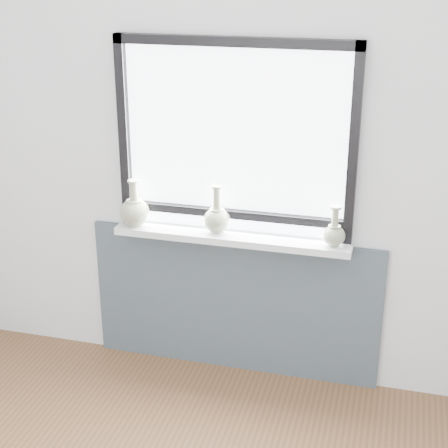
% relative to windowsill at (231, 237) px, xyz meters
% --- Properties ---
extents(back_wall, '(3.60, 0.02, 2.60)m').
position_rel_windowsill_xyz_m(back_wall, '(0.00, 0.10, 0.42)').
color(back_wall, silver).
rests_on(back_wall, ground).
extents(apron_panel, '(1.70, 0.03, 0.86)m').
position_rel_windowsill_xyz_m(apron_panel, '(0.00, 0.07, -0.45)').
color(apron_panel, '#414B55').
rests_on(apron_panel, ground).
extents(windowsill, '(1.32, 0.18, 0.04)m').
position_rel_windowsill_xyz_m(windowsill, '(0.00, 0.00, 0.00)').
color(windowsill, white).
rests_on(windowsill, apron_panel).
extents(window, '(1.30, 0.06, 1.05)m').
position_rel_windowsill_xyz_m(window, '(0.00, 0.06, 0.56)').
color(window, black).
rests_on(window, windowsill).
extents(vase_a, '(0.17, 0.17, 0.27)m').
position_rel_windowsill_xyz_m(vase_a, '(-0.56, -0.02, 0.11)').
color(vase_a, '#9EA687').
rests_on(vase_a, windowsill).
extents(vase_b, '(0.15, 0.15, 0.27)m').
position_rel_windowsill_xyz_m(vase_b, '(-0.09, 0.01, 0.10)').
color(vase_b, '#9EA687').
rests_on(vase_b, windowsill).
extents(vase_c, '(0.12, 0.12, 0.22)m').
position_rel_windowsill_xyz_m(vase_c, '(0.56, -0.01, 0.09)').
color(vase_c, '#9EA687').
rests_on(vase_c, windowsill).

